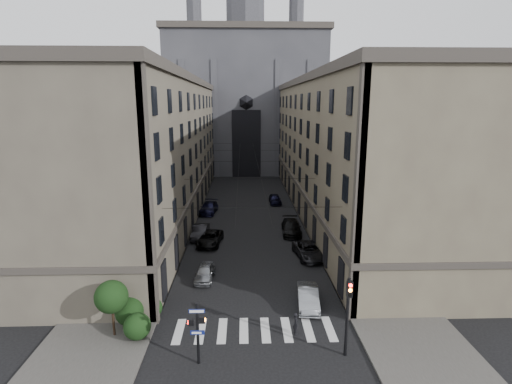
{
  "coord_description": "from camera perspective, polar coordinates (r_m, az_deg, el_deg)",
  "views": [
    {
      "loc": [
        -0.71,
        -20.0,
        15.49
      ],
      "look_at": [
        0.29,
        10.94,
        8.54
      ],
      "focal_mm": 28.0,
      "sensor_mm": 36.0,
      "label": 1
    }
  ],
  "objects": [
    {
      "name": "gothic_tower",
      "position": [
        94.98,
        -1.48,
        14.05
      ],
      "size": [
        35.0,
        23.0,
        58.0
      ],
      "color": "#2D2D33",
      "rests_on": "ground"
    },
    {
      "name": "sidewalk_left",
      "position": [
        58.9,
        -11.37,
        -2.76
      ],
      "size": [
        7.0,
        80.0,
        0.15
      ],
      "primitive_type": "cube",
      "color": "#383533",
      "rests_on": "ground"
    },
    {
      "name": "car_left_far",
      "position": [
        57.53,
        -6.77,
        -2.26
      ],
      "size": [
        2.71,
        5.48,
        1.53
      ],
      "primitive_type": "imported",
      "rotation": [
        0.0,
        0.0,
        -0.11
      ],
      "color": "black",
      "rests_on": "ground"
    },
    {
      "name": "car_left_near",
      "position": [
        36.6,
        -7.33,
        -11.35
      ],
      "size": [
        1.81,
        4.0,
        1.33
      ],
      "primitive_type": "imported",
      "rotation": [
        0.0,
        0.0,
        -0.06
      ],
      "color": "slate",
      "rests_on": "ground"
    },
    {
      "name": "car_right_midnear",
      "position": [
        41.38,
        7.51,
        -8.35
      ],
      "size": [
        3.05,
        5.52,
        1.46
      ],
      "primitive_type": "imported",
      "rotation": [
        0.0,
        0.0,
        0.12
      ],
      "color": "black",
      "rests_on": "ground"
    },
    {
      "name": "car_right_midfar",
      "position": [
        48.44,
        5.07,
        -5.05
      ],
      "size": [
        2.48,
        5.58,
        1.59
      ],
      "primitive_type": "imported",
      "rotation": [
        0.0,
        0.0,
        -0.05
      ],
      "color": "black",
      "rests_on": "ground"
    },
    {
      "name": "pedestrian",
      "position": [
        28.74,
        5.69,
        -18.19
      ],
      "size": [
        0.41,
        0.59,
        1.57
      ],
      "primitive_type": "imported",
      "rotation": [
        0.0,
        0.0,
        1.63
      ],
      "color": "black",
      "rests_on": "ground"
    },
    {
      "name": "pedestrian_signal_left",
      "position": [
        25.37,
        -8.37,
        -18.77
      ],
      "size": [
        1.02,
        0.38,
        4.0
      ],
      "color": "black",
      "rests_on": "ground"
    },
    {
      "name": "car_right_near",
      "position": [
        32.23,
        7.43,
        -14.69
      ],
      "size": [
        1.97,
        4.62,
        1.48
      ],
      "primitive_type": "imported",
      "rotation": [
        0.0,
        0.0,
        -0.09
      ],
      "color": "slate",
      "rests_on": "ground"
    },
    {
      "name": "building_left",
      "position": [
        57.75,
        -14.67,
        6.15
      ],
      "size": [
        13.6,
        60.6,
        18.85
      ],
      "color": "#4A4439",
      "rests_on": "ground"
    },
    {
      "name": "ground",
      "position": [
        25.31,
        0.16,
        -25.09
      ],
      "size": [
        260.0,
        260.0,
        0.0
      ],
      "primitive_type": "plane",
      "color": "black",
      "rests_on": "ground"
    },
    {
      "name": "traffic_light_right",
      "position": [
        25.87,
        13.0,
        -15.84
      ],
      "size": [
        0.34,
        0.5,
        5.2
      ],
      "color": "black",
      "rests_on": "ground"
    },
    {
      "name": "shrub_cluster",
      "position": [
        29.61,
        -18.0,
        -15.55
      ],
      "size": [
        3.9,
        4.4,
        3.9
      ],
      "color": "black",
      "rests_on": "sidewalk_left"
    },
    {
      "name": "car_right_far",
      "position": [
        62.51,
        2.73,
        -1.0
      ],
      "size": [
        1.83,
        4.37,
        1.48
      ],
      "primitive_type": "imported",
      "rotation": [
        0.0,
        0.0,
        0.02
      ],
      "color": "black",
      "rests_on": "ground"
    },
    {
      "name": "sidewalk_right",
      "position": [
        59.15,
        9.14,
        -2.61
      ],
      "size": [
        7.0,
        80.0,
        0.15
      ],
      "primitive_type": "cube",
      "color": "#383533",
      "rests_on": "ground"
    },
    {
      "name": "tram_wires",
      "position": [
        56.24,
        -1.12,
        4.23
      ],
      "size": [
        14.0,
        60.0,
        0.43
      ],
      "color": "black",
      "rests_on": "ground"
    },
    {
      "name": "building_right",
      "position": [
        58.08,
        12.33,
        6.3
      ],
      "size": [
        13.6,
        60.6,
        18.85
      ],
      "color": "brown",
      "rests_on": "ground"
    },
    {
      "name": "zebra_crossing",
      "position": [
        29.41,
        -0.2,
        -19.11
      ],
      "size": [
        11.0,
        3.2,
        0.01
      ],
      "primitive_type": "cube",
      "color": "beige",
      "rests_on": "ground"
    },
    {
      "name": "car_left_midfar",
      "position": [
        45.02,
        -6.58,
        -6.59
      ],
      "size": [
        2.97,
        5.38,
        1.43
      ],
      "primitive_type": "imported",
      "rotation": [
        0.0,
        0.0,
        -0.12
      ],
      "color": "black",
      "rests_on": "ground"
    },
    {
      "name": "car_left_midnear",
      "position": [
        47.23,
        -7.98,
        -5.64
      ],
      "size": [
        1.88,
        4.7,
        1.52
      ],
      "primitive_type": "imported",
      "rotation": [
        0.0,
        0.0,
        -0.06
      ],
      "color": "black",
      "rests_on": "ground"
    }
  ]
}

